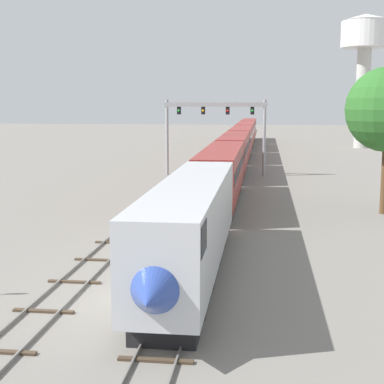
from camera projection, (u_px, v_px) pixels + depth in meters
ground_plane at (136, 300)px, 25.69m from camera, size 400.00×400.00×0.00m
track_main at (240, 162)px, 84.27m from camera, size 2.60×200.00×0.16m
track_near at (183, 179)px, 65.33m from camera, size 2.60×160.00×0.16m
passenger_train at (238, 147)px, 79.42m from camera, size 3.04×123.50×4.80m
signal_gantry at (215, 120)px, 68.07m from camera, size 12.10×0.49×8.96m
water_tower at (365, 45)px, 107.73m from camera, size 9.02×9.02×24.72m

